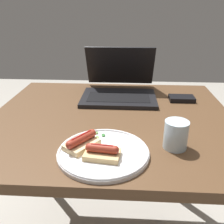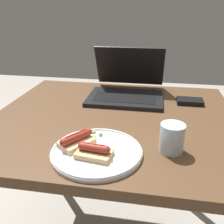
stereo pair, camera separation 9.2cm
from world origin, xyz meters
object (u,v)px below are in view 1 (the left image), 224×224
(plate, at_px, (103,152))
(external_drive, at_px, (182,98))
(drinking_glass, at_px, (176,135))
(laptop, at_px, (119,88))

(plate, xyz_separation_m, external_drive, (0.33, 0.49, 0.00))
(drinking_glass, bearing_deg, plate, -165.96)
(laptop, bearing_deg, plate, -93.26)
(laptop, relative_size, plate, 1.25)
(plate, height_order, drinking_glass, drinking_glass)
(plate, bearing_deg, laptop, 86.74)
(plate, bearing_deg, drinking_glass, 14.04)
(laptop, bearing_deg, drinking_glass, -67.51)
(plate, distance_m, external_drive, 0.59)
(drinking_glass, xyz_separation_m, external_drive, (0.10, 0.43, -0.04))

